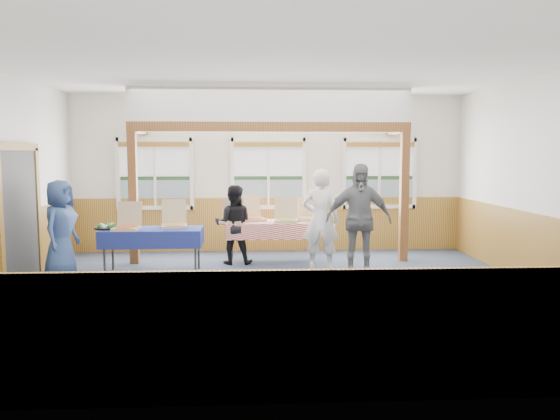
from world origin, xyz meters
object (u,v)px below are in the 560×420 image
object	(u,v)px
table_left	(152,232)
table_right	(272,225)
person_grey	(359,219)
woman_black	(234,225)
man_blue	(61,229)
woman_white	(321,220)

from	to	relation	value
table_left	table_right	world-z (taller)	same
person_grey	table_right	bearing A→B (deg)	143.89
table_left	woman_black	xyz separation A→B (m)	(1.34, 0.72, 0.03)
table_left	person_grey	world-z (taller)	person_grey
man_blue	person_grey	distance (m)	4.87
table_left	person_grey	bearing A→B (deg)	0.41
woman_white	woman_black	world-z (taller)	woman_white
table_left	table_right	xyz separation A→B (m)	(2.05, 0.86, 0.00)
table_left	person_grey	distance (m)	3.46
table_right	woman_white	bearing A→B (deg)	-21.04
woman_black	man_blue	bearing A→B (deg)	23.10
table_right	person_grey	distance (m)	1.82
woman_black	person_grey	world-z (taller)	person_grey
woman_white	woman_black	bearing A→B (deg)	-9.12
woman_white	person_grey	xyz separation A→B (m)	(0.59, -0.35, 0.05)
person_grey	woman_black	bearing A→B (deg)	157.75
woman_black	table_right	bearing A→B (deg)	-164.58
person_grey	table_left	bearing A→B (deg)	178.64
table_right	woman_black	distance (m)	0.72
woman_white	table_left	bearing A→B (deg)	15.66
table_left	woman_black	bearing A→B (deg)	33.59
table_left	woman_white	distance (m)	2.86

